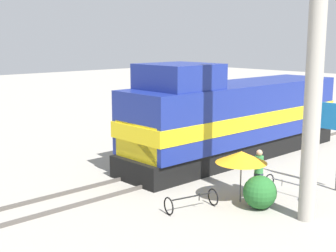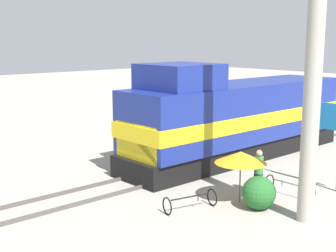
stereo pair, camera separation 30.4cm
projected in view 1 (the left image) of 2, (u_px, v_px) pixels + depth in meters
ground_plane at (191, 168)px, 21.78m from camera, size 120.00×120.00×0.00m
rail_near at (180, 164)px, 22.28m from camera, size 0.08×28.25×0.15m
rail_far at (203, 170)px, 21.24m from camera, size 0.08×28.25×0.15m
locomotive at (232, 118)px, 23.32m from camera, size 3.21×13.80×4.89m
utility_pole at (317, 37)px, 14.55m from camera, size 1.80×0.56×11.97m
vendor_umbrella at (241, 157)px, 17.04m from camera, size 1.90×1.90×1.93m
shrub_cluster at (260, 192)px, 16.58m from camera, size 1.20×1.20×1.20m
person_bystander at (259, 170)px, 18.04m from camera, size 0.34×0.34×1.77m
bicycle at (289, 187)px, 17.98m from camera, size 1.93×0.68×0.66m
bicycle_spare at (192, 201)px, 16.47m from camera, size 1.05×2.00×0.63m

